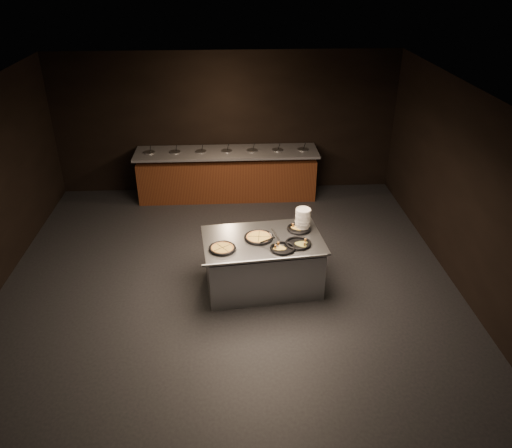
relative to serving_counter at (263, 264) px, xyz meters
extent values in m
cube|color=black|center=(-0.52, -0.31, -0.41)|extent=(7.00, 8.00, 0.01)
cube|color=black|center=(-0.52, -0.31, 2.50)|extent=(7.00, 8.00, 0.01)
cube|color=black|center=(-0.52, 3.70, 1.05)|extent=(7.00, 0.01, 2.90)
cube|color=black|center=(2.99, -0.31, 1.05)|extent=(0.01, 8.00, 2.90)
cube|color=#5E2E16|center=(-0.52, 3.27, 0.03)|extent=(3.60, 0.75, 0.85)
cube|color=slate|center=(-0.52, 3.27, 0.57)|extent=(3.70, 0.83, 0.05)
cube|color=#3B1A0D|center=(-0.52, 3.27, -0.36)|extent=(3.60, 0.69, 0.08)
cylinder|color=#A7AAAE|center=(-2.07, 3.27, 0.58)|extent=(0.22, 0.22, 0.08)
cylinder|color=#406C2B|center=(-2.07, 3.27, 0.60)|extent=(0.19, 0.19, 0.02)
cylinder|color=black|center=(-2.04, 3.25, 0.69)|extent=(0.04, 0.10, 0.19)
cylinder|color=#A7AAAE|center=(-1.55, 3.27, 0.58)|extent=(0.22, 0.22, 0.08)
cylinder|color=#406C2B|center=(-1.55, 3.27, 0.60)|extent=(0.19, 0.19, 0.02)
cylinder|color=black|center=(-1.52, 3.25, 0.69)|extent=(0.04, 0.10, 0.19)
cylinder|color=#A7AAAE|center=(-1.03, 3.27, 0.58)|extent=(0.22, 0.22, 0.08)
cylinder|color=#406C2B|center=(-1.03, 3.27, 0.60)|extent=(0.19, 0.19, 0.02)
cylinder|color=black|center=(-1.00, 3.25, 0.69)|extent=(0.04, 0.10, 0.19)
cylinder|color=#A7AAAE|center=(-0.52, 3.27, 0.58)|extent=(0.22, 0.22, 0.08)
cylinder|color=#406C2B|center=(-0.52, 3.27, 0.60)|extent=(0.19, 0.19, 0.02)
cylinder|color=black|center=(-0.49, 3.25, 0.69)|extent=(0.04, 0.10, 0.19)
cylinder|color=#A7AAAE|center=(0.00, 3.27, 0.58)|extent=(0.22, 0.22, 0.08)
cylinder|color=#406C2B|center=(0.00, 3.27, 0.60)|extent=(0.19, 0.19, 0.02)
cylinder|color=black|center=(0.03, 3.25, 0.69)|extent=(0.04, 0.10, 0.19)
cylinder|color=#A7AAAE|center=(0.52, 3.27, 0.58)|extent=(0.22, 0.22, 0.08)
cylinder|color=#406C2B|center=(0.52, 3.27, 0.60)|extent=(0.19, 0.19, 0.02)
cylinder|color=black|center=(0.55, 3.25, 0.69)|extent=(0.04, 0.10, 0.19)
cylinder|color=#A7AAAE|center=(1.03, 3.27, 0.58)|extent=(0.22, 0.22, 0.08)
cylinder|color=#406C2B|center=(1.03, 3.27, 0.60)|extent=(0.19, 0.19, 0.02)
cylinder|color=black|center=(1.06, 3.25, 0.69)|extent=(0.04, 0.10, 0.19)
cube|color=#A7AAAE|center=(0.00, 0.00, -0.03)|extent=(1.77, 1.19, 0.75)
cube|color=#A7AAAE|center=(0.00, 0.00, 0.41)|extent=(1.85, 1.28, 0.04)
cylinder|color=#A7AAAE|center=(0.00, -0.55, 0.41)|extent=(1.74, 0.22, 0.04)
cylinder|color=white|center=(0.63, 0.32, 0.59)|extent=(0.23, 0.23, 0.31)
cylinder|color=black|center=(-0.59, -0.26, 0.44)|extent=(0.37, 0.37, 0.01)
torus|color=black|center=(-0.59, -0.26, 0.46)|extent=(0.39, 0.39, 0.04)
torus|color=#986227|center=(-0.59, -0.26, 0.46)|extent=(0.33, 0.33, 0.03)
cylinder|color=gold|center=(-0.59, -0.26, 0.46)|extent=(0.29, 0.29, 0.02)
cube|color=black|center=(-0.59, -0.26, 0.46)|extent=(0.17, 0.24, 0.00)
cube|color=black|center=(-0.59, -0.26, 0.46)|extent=(0.24, 0.17, 0.00)
cylinder|color=black|center=(-0.06, 0.02, 0.44)|extent=(0.41, 0.41, 0.01)
torus|color=black|center=(-0.06, 0.02, 0.46)|extent=(0.43, 0.43, 0.04)
torus|color=#986227|center=(-0.06, 0.02, 0.46)|extent=(0.37, 0.37, 0.03)
cylinder|color=gold|center=(-0.06, 0.02, 0.46)|extent=(0.33, 0.33, 0.02)
cube|color=black|center=(-0.06, 0.02, 0.46)|extent=(0.04, 0.33, 0.00)
cube|color=black|center=(-0.06, 0.02, 0.46)|extent=(0.33, 0.04, 0.00)
cylinder|color=black|center=(0.57, 0.25, 0.44)|extent=(0.34, 0.34, 0.01)
torus|color=black|center=(0.57, 0.25, 0.46)|extent=(0.36, 0.36, 0.04)
cylinder|color=black|center=(0.26, -0.30, 0.44)|extent=(0.34, 0.34, 0.01)
torus|color=black|center=(0.26, -0.30, 0.46)|extent=(0.36, 0.36, 0.04)
cylinder|color=black|center=(0.50, -0.18, 0.44)|extent=(0.35, 0.35, 0.01)
torus|color=black|center=(0.50, -0.18, 0.46)|extent=(0.38, 0.38, 0.04)
cube|color=#A7AAAE|center=(0.08, 0.07, 0.46)|extent=(0.14, 0.14, 0.00)
cylinder|color=black|center=(0.18, -0.05, 0.53)|extent=(0.12, 0.17, 0.14)
cylinder|color=#A7AAAE|center=(0.13, 0.01, 0.48)|extent=(0.07, 0.09, 0.09)
cube|color=#A7AAAE|center=(0.22, -0.24, 0.46)|extent=(0.13, 0.12, 0.00)
cylinder|color=black|center=(0.05, -0.21, 0.54)|extent=(0.21, 0.07, 0.13)
cylinder|color=#A7AAAE|center=(0.13, -0.23, 0.49)|extent=(0.11, 0.04, 0.09)
camera|label=1|loc=(-0.45, -6.31, 4.13)|focal=35.00mm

